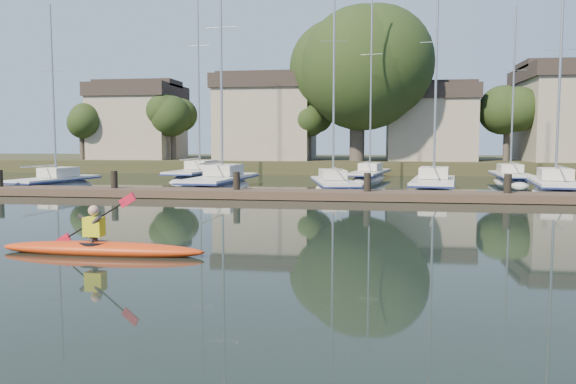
# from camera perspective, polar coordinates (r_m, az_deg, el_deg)

# --- Properties ---
(ground) EXTENTS (160.00, 160.00, 0.00)m
(ground) POSITION_cam_1_polar(r_m,az_deg,el_deg) (11.96, -7.09, -7.48)
(ground) COLOR black
(ground) RESTS_ON ground
(kayak) EXTENTS (4.97, 1.05, 1.59)m
(kayak) POSITION_cam_1_polar(r_m,az_deg,el_deg) (13.77, -18.55, -5.21)
(kayak) COLOR red
(kayak) RESTS_ON ground
(dock) EXTENTS (34.00, 2.00, 1.80)m
(dock) POSITION_cam_1_polar(r_m,az_deg,el_deg) (25.55, 1.31, -0.22)
(dock) COLOR #4F382D
(dock) RESTS_ON ground
(sailboat_0) EXTENTS (3.06, 7.35, 11.32)m
(sailboat_0) POSITION_cam_1_polar(r_m,az_deg,el_deg) (34.01, -22.64, 0.07)
(sailboat_0) COLOR silver
(sailboat_0) RESTS_ON ground
(sailboat_1) EXTENTS (2.92, 9.42, 15.19)m
(sailboat_1) POSITION_cam_1_polar(r_m,az_deg,el_deg) (31.28, -6.82, -0.02)
(sailboat_1) COLOR silver
(sailboat_1) RESTS_ON ground
(sailboat_2) EXTENTS (3.47, 8.37, 13.51)m
(sailboat_2) POSITION_cam_1_polar(r_m,az_deg,el_deg) (30.05, 4.65, -0.14)
(sailboat_2) COLOR silver
(sailboat_2) RESTS_ON ground
(sailboat_3) EXTENTS (3.36, 8.54, 13.40)m
(sailboat_3) POSITION_cam_1_polar(r_m,az_deg,el_deg) (30.30, 14.53, -0.30)
(sailboat_3) COLOR silver
(sailboat_3) RESTS_ON ground
(sailboat_4) EXTENTS (3.26, 7.56, 12.44)m
(sailboat_4) POSITION_cam_1_polar(r_m,az_deg,el_deg) (31.09, 25.51, -0.51)
(sailboat_4) COLOR silver
(sailboat_4) RESTS_ON ground
(sailboat_5) EXTENTS (2.80, 9.63, 15.75)m
(sailboat_5) POSITION_cam_1_polar(r_m,az_deg,el_deg) (39.54, -9.06, 1.05)
(sailboat_5) COLOR silver
(sailboat_5) RESTS_ON ground
(sailboat_6) EXTENTS (3.50, 9.37, 14.58)m
(sailboat_6) POSITION_cam_1_polar(r_m,az_deg,el_deg) (39.16, 8.23, 1.06)
(sailboat_6) COLOR silver
(sailboat_6) RESTS_ON ground
(sailboat_7) EXTENTS (2.48, 7.74, 12.30)m
(sailboat_7) POSITION_cam_1_polar(r_m,az_deg,el_deg) (38.61, 21.67, 0.67)
(sailboat_7) COLOR silver
(sailboat_7) RESTS_ON ground
(shore) EXTENTS (90.00, 25.25, 12.75)m
(shore) POSITION_cam_1_polar(r_m,az_deg,el_deg) (51.56, 6.74, 5.84)
(shore) COLOR #2A3319
(shore) RESTS_ON ground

